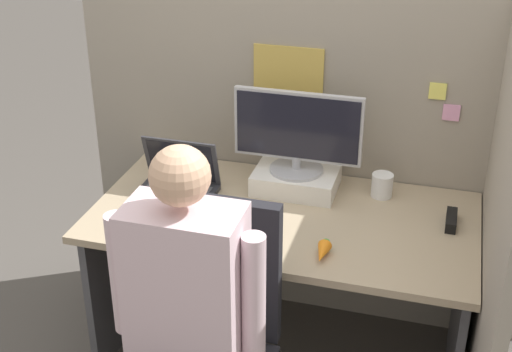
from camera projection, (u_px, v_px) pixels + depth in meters
cubicle_panel_back at (306, 155)px, 3.06m from camera, size 1.97×0.05×1.53m
cubicle_panel_right at (491, 240)px, 2.46m from camera, size 0.04×1.42×1.53m
desk at (282, 251)px, 2.81m from camera, size 1.47×0.77×0.71m
paper_box at (297, 180)px, 2.90m from camera, size 0.33×0.25×0.08m
monitor at (298, 132)px, 2.81m from camera, size 0.51×0.22×0.33m
laptop at (178, 183)px, 2.86m from camera, size 0.31×0.22×0.22m
mouse at (209, 217)px, 2.68m from camera, size 0.07×0.06×0.04m
stapler at (451, 220)px, 2.65m from camera, size 0.04×0.14×0.04m
carrot_toy at (322, 253)px, 2.45m from camera, size 0.05×0.13×0.05m
office_chair at (202, 350)px, 2.30m from camera, size 0.52×0.56×1.01m
person at (179, 328)px, 2.06m from camera, size 0.48×0.45×1.30m
coffee_mug at (382, 185)px, 2.84m from camera, size 0.09×0.09×0.10m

